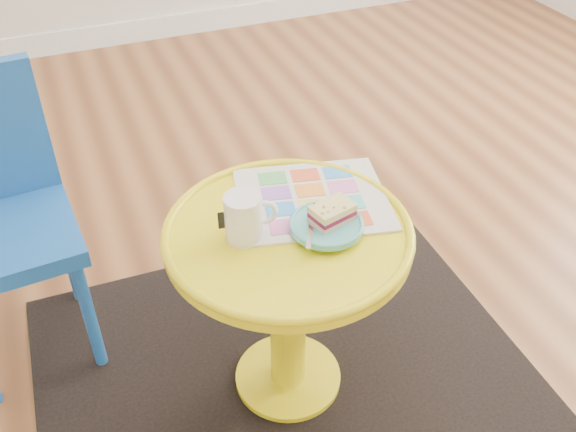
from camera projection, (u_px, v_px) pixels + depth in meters
name	position (u px, v px, depth m)	size (l,w,h in m)	color
floor	(392.00, 235.00, 2.23)	(4.00, 4.00, 0.00)	brown
room_walls	(60.00, 138.00, 2.62)	(4.00, 4.00, 4.00)	silver
rug	(288.00, 379.00, 1.74)	(1.30, 1.10, 0.01)	black
side_table	(288.00, 279.00, 1.51)	(0.56, 0.56, 0.53)	yellow
newspaper	(312.00, 199.00, 1.50)	(0.35, 0.29, 0.01)	silver
mug	(244.00, 216.00, 1.37)	(0.12, 0.08, 0.11)	white
plate	(326.00, 225.00, 1.40)	(0.16, 0.16, 0.02)	#54B2B0
cake_slice	(332.00, 213.00, 1.39)	(0.11, 0.08, 0.04)	#D3BC8C
fork	(311.00, 225.00, 1.39)	(0.08, 0.13, 0.00)	silver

